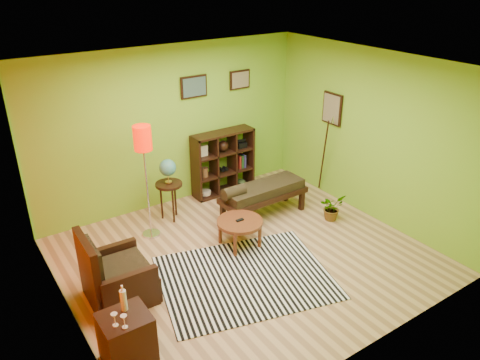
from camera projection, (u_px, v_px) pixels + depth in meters
ground at (246, 257)px, 6.97m from camera, size 5.00×5.00×0.00m
room_shell at (240, 144)px, 6.17m from camera, size 5.04×4.54×2.82m
zebra_rug at (245, 277)px, 6.51m from camera, size 2.68×2.32×0.01m
coffee_table at (240, 224)px, 7.11m from camera, size 0.70×0.70×0.45m
armchair at (115, 279)px, 5.99m from camera, size 0.84×0.85×0.99m
side_cabinet at (127, 338)px, 5.03m from camera, size 0.52×0.47×0.93m
floor_lamp at (143, 148)px, 6.90m from camera, size 0.28×0.28×1.84m
globe_table at (168, 175)px, 7.66m from camera, size 0.45×0.45×1.09m
cube_shelf at (224, 162)px, 8.70m from camera, size 1.20×0.35×1.20m
bench at (261, 192)px, 7.90m from camera, size 1.58×0.57×0.72m
potted_plant at (331, 210)px, 7.92m from camera, size 0.46×0.50×0.35m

